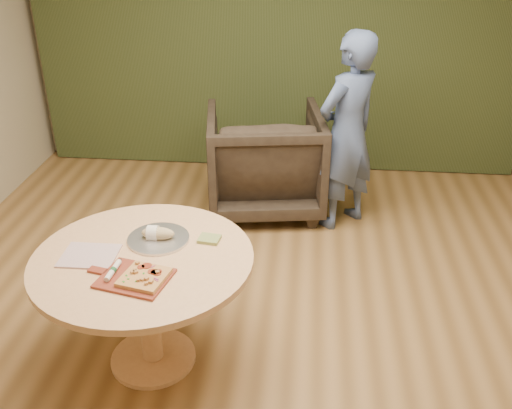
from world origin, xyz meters
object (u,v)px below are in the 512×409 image
Objects in this scene: armchair at (265,156)px; flatbread_pizza at (144,277)px; cutlery_roll at (113,270)px; person_standing at (347,133)px; pizza_paddle at (133,278)px; pedestal_table at (145,277)px; bread_roll at (156,233)px; serving_tray at (158,239)px.

flatbread_pizza is at bearing 70.52° from armchair.
person_standing reaches higher than cutlery_roll.
pedestal_table is at bearing 105.88° from pizza_paddle.
bread_roll reaches higher than pedestal_table.
pizza_paddle is at bearing 16.55° from person_standing.
serving_tray is 0.04m from bread_roll.
armchair is at bearing 76.10° from pedestal_table.
bread_roll is at bearing 67.12° from armchair.
serving_tray is (0.03, 0.39, -0.00)m from pizza_paddle.
pizza_paddle is at bearing -93.77° from bread_roll.
armchair reaches higher than flatbread_pizza.
armchair is (0.50, 2.26, -0.25)m from pizza_paddle.
pedestal_table is at bearing -101.69° from bread_roll.
cutlery_roll is 2.40m from person_standing.
pizza_paddle is 2.36× the size of cutlery_roll.
serving_tray is (0.05, 0.18, 0.15)m from pedestal_table.
pizza_paddle is 2.33m from armchair.
flatbread_pizza reaches higher than pedestal_table.
bread_roll is at bearing 73.86° from cutlery_roll.
person_standing is at bearing 153.88° from armchair.
bread_roll is 2.02m from person_standing.
bread_roll is (0.04, 0.18, 0.18)m from pedestal_table.
pizza_paddle is 0.40m from bread_roll.
person_standing reaches higher than pizza_paddle.
pizza_paddle is at bearing -95.05° from serving_tray.
cutlery_roll reaches higher than serving_tray.
serving_tray is 0.35× the size of armchair.
pedestal_table is 6.36× the size of bread_roll.
pizza_paddle is at bearing -8.11° from cutlery_roll.
pedestal_table is at bearing 67.33° from armchair.
serving_tray is 1.94m from armchair.
armchair reaches higher than bread_roll.
bread_roll is (-0.04, 0.41, 0.02)m from flatbread_pizza.
serving_tray is (0.15, 0.37, -0.02)m from cutlery_roll.
person_standing is (1.18, 2.05, 0.07)m from pizza_paddle.
bread_roll is at bearing 99.15° from pizza_paddle.
cutlery_roll is 1.03× the size of bread_roll.
person_standing is (1.19, 1.83, 0.21)m from pedestal_table.
cutlery_roll is at bearing 13.95° from person_standing.
flatbread_pizza reaches higher than serving_tray.
serving_tray is at bearing 94.27° from flatbread_pizza.
cutlery_roll is 0.40m from serving_tray.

